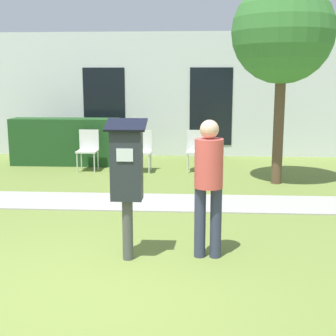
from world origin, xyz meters
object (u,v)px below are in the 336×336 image
Objects in this scene: outdoor_chair_left at (88,147)px; outdoor_chair_middle at (142,148)px; parking_meter at (127,172)px; outdoor_chair_right at (197,147)px; person_standing at (209,178)px.

outdoor_chair_left and outdoor_chair_middle have the same top height.
outdoor_chair_left is 1.21m from outdoor_chair_middle.
parking_meter reaches higher than outdoor_chair_middle.
outdoor_chair_right is (2.41, 0.07, 0.00)m from outdoor_chair_left.
outdoor_chair_left is (-2.56, 5.05, -0.40)m from person_standing.
person_standing is at bearing -70.40° from outdoor_chair_left.
outdoor_chair_middle is at bearing 95.05° from parking_meter.
outdoor_chair_middle is at bearing -10.69° from outdoor_chair_left.
outdoor_chair_left is 1.00× the size of outdoor_chair_middle.
person_standing is at bearing -91.73° from outdoor_chair_middle.
parking_meter reaches higher than outdoor_chair_right.
parking_meter is 1.77× the size of outdoor_chair_left.
outdoor_chair_right is at bearing -5.60° from outdoor_chair_left.
outdoor_chair_middle is at bearing -179.93° from outdoor_chair_right.
outdoor_chair_right is (1.21, 0.14, 0.00)m from outdoor_chair_middle.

